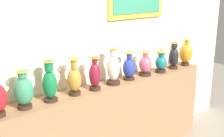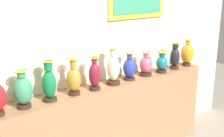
{
  "view_description": "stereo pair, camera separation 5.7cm",
  "coord_description": "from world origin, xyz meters",
  "views": [
    {
      "loc": [
        -2.04,
        -2.46,
        2.14
      ],
      "look_at": [
        0.0,
        0.0,
        1.23
      ],
      "focal_mm": 46.68,
      "sensor_mm": 36.0,
      "label": 1
    },
    {
      "loc": [
        -1.99,
        -2.49,
        2.14
      ],
      "look_at": [
        0.0,
        0.0,
        1.23
      ],
      "focal_mm": 46.68,
      "sensor_mm": 36.0,
      "label": 2
    }
  ],
  "objects": [
    {
      "name": "display_shelf",
      "position": [
        0.0,
        0.0,
        0.52
      ],
      "size": [
        2.87,
        0.34,
        1.05
      ],
      "primitive_type": "cube",
      "color": "#99704C",
      "rests_on": "ground_plane"
    },
    {
      "name": "vase_cobalt",
      "position": [
        0.26,
        -0.01,
        1.2
      ],
      "size": [
        0.15,
        0.15,
        0.35
      ],
      "color": "#382319",
      "rests_on": "display_shelf"
    },
    {
      "name": "vase_ivory",
      "position": [
        -0.0,
        -0.02,
        1.24
      ],
      "size": [
        0.16,
        0.16,
        0.43
      ],
      "color": "#382319",
      "rests_on": "display_shelf"
    },
    {
      "name": "vase_burgundy",
      "position": [
        -0.27,
        -0.04,
        1.22
      ],
      "size": [
        0.13,
        0.13,
        0.37
      ],
      "color": "#382319",
      "rests_on": "display_shelf"
    },
    {
      "name": "vase_rose",
      "position": [
        0.53,
        -0.01,
        1.18
      ],
      "size": [
        0.16,
        0.16,
        0.31
      ],
      "color": "#382319",
      "rests_on": "display_shelf"
    },
    {
      "name": "vase_onyx",
      "position": [
        1.05,
        -0.04,
        1.22
      ],
      "size": [
        0.13,
        0.13,
        0.36
      ],
      "color": "#382319",
      "rests_on": "display_shelf"
    },
    {
      "name": "vase_teal",
      "position": [
        0.79,
        -0.05,
        1.19
      ],
      "size": [
        0.15,
        0.15,
        0.29
      ],
      "color": "#382319",
      "rests_on": "display_shelf"
    },
    {
      "name": "vase_jade",
      "position": [
        -1.07,
        -0.03,
        1.22
      ],
      "size": [
        0.18,
        0.18,
        0.36
      ],
      "color": "#382319",
      "rests_on": "display_shelf"
    },
    {
      "name": "vase_ochre",
      "position": [
        -0.53,
        -0.03,
        1.22
      ],
      "size": [
        0.15,
        0.15,
        0.39
      ],
      "color": "#382319",
      "rests_on": "display_shelf"
    },
    {
      "name": "back_wall",
      "position": [
        0.01,
        0.23,
        1.45
      ],
      "size": [
        4.9,
        0.14,
        2.87
      ],
      "color": "beige",
      "rests_on": "ground_plane"
    },
    {
      "name": "vase_amber",
      "position": [
        1.32,
        -0.04,
        1.23
      ],
      "size": [
        0.18,
        0.18,
        0.38
      ],
      "color": "#382319",
      "rests_on": "display_shelf"
    },
    {
      "name": "vase_emerald",
      "position": [
        -0.8,
        -0.02,
        1.23
      ],
      "size": [
        0.14,
        0.14,
        0.41
      ],
      "color": "#382319",
      "rests_on": "display_shelf"
    }
  ]
}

